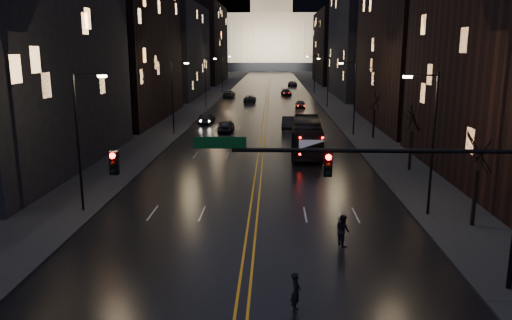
# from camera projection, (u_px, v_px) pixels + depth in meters

# --- Properties ---
(ground) EXTENTS (900.00, 900.00, 0.00)m
(ground) POSITION_uv_depth(u_px,v_px,m) (245.00, 287.00, 22.08)
(ground) COLOR black
(ground) RESTS_ON ground
(road) EXTENTS (20.00, 320.00, 0.02)m
(road) POSITION_uv_depth(u_px,v_px,m) (269.00, 85.00, 148.93)
(road) COLOR black
(road) RESTS_ON ground
(sidewalk_left) EXTENTS (8.00, 320.00, 0.16)m
(sidewalk_left) POSITION_uv_depth(u_px,v_px,m) (222.00, 85.00, 149.38)
(sidewalk_left) COLOR black
(sidewalk_left) RESTS_ON ground
(sidewalk_right) EXTENTS (8.00, 320.00, 0.16)m
(sidewalk_right) POSITION_uv_depth(u_px,v_px,m) (316.00, 85.00, 148.45)
(sidewalk_right) COLOR black
(sidewalk_right) RESTS_ON ground
(center_line) EXTENTS (0.62, 320.00, 0.01)m
(center_line) POSITION_uv_depth(u_px,v_px,m) (269.00, 85.00, 148.92)
(center_line) COLOR orange
(center_line) RESTS_ON road
(building_left_near) EXTENTS (12.00, 28.00, 22.00)m
(building_left_near) POSITION_uv_depth(u_px,v_px,m) (9.00, 41.00, 41.87)
(building_left_near) COLOR black
(building_left_near) RESTS_ON ground
(building_left_mid) EXTENTS (12.00, 30.00, 28.00)m
(building_left_mid) POSITION_uv_depth(u_px,v_px,m) (121.00, 23.00, 72.44)
(building_left_mid) COLOR black
(building_left_mid) RESTS_ON ground
(building_left_far) EXTENTS (12.00, 34.00, 20.00)m
(building_left_far) POSITION_uv_depth(u_px,v_px,m) (173.00, 51.00, 110.39)
(building_left_far) COLOR black
(building_left_far) RESTS_ON ground
(building_left_dist) EXTENTS (12.00, 40.00, 24.00)m
(building_left_dist) POSITION_uv_depth(u_px,v_px,m) (203.00, 44.00, 156.79)
(building_left_dist) COLOR black
(building_left_dist) RESTS_ON ground
(building_right_mid) EXTENTS (12.00, 34.00, 26.00)m
(building_right_mid) POSITION_uv_depth(u_px,v_px,m) (365.00, 37.00, 108.34)
(building_right_mid) COLOR black
(building_right_mid) RESTS_ON ground
(building_right_dist) EXTENTS (12.00, 40.00, 22.00)m
(building_right_dist) POSITION_uv_depth(u_px,v_px,m) (337.00, 47.00, 155.61)
(building_right_dist) COLOR black
(building_right_dist) RESTS_ON ground
(capitol) EXTENTS (90.00, 50.00, 58.50)m
(capitol) POSITION_uv_depth(u_px,v_px,m) (271.00, 36.00, 262.31)
(capitol) COLOR black
(capitol) RESTS_ON ground
(traffic_signal) EXTENTS (17.29, 0.45, 7.00)m
(traffic_signal) POSITION_uv_depth(u_px,v_px,m) (385.00, 177.00, 20.78)
(traffic_signal) COLOR black
(traffic_signal) RESTS_ON ground
(streetlamp_right_near) EXTENTS (2.13, 0.25, 9.00)m
(streetlamp_right_near) POSITION_uv_depth(u_px,v_px,m) (430.00, 137.00, 30.38)
(streetlamp_right_near) COLOR black
(streetlamp_right_near) RESTS_ON ground
(streetlamp_left_near) EXTENTS (2.13, 0.25, 9.00)m
(streetlamp_left_near) POSITION_uv_depth(u_px,v_px,m) (80.00, 135.00, 31.10)
(streetlamp_left_near) COLOR black
(streetlamp_left_near) RESTS_ON ground
(streetlamp_right_mid) EXTENTS (2.13, 0.25, 9.00)m
(streetlamp_right_mid) POSITION_uv_depth(u_px,v_px,m) (353.00, 94.00, 59.65)
(streetlamp_right_mid) COLOR black
(streetlamp_right_mid) RESTS_ON ground
(streetlamp_left_mid) EXTENTS (2.13, 0.25, 9.00)m
(streetlamp_left_mid) POSITION_uv_depth(u_px,v_px,m) (174.00, 94.00, 60.37)
(streetlamp_left_mid) COLOR black
(streetlamp_left_mid) RESTS_ON ground
(streetlamp_right_far) EXTENTS (2.13, 0.25, 9.00)m
(streetlamp_right_far) POSITION_uv_depth(u_px,v_px,m) (327.00, 79.00, 88.93)
(streetlamp_right_far) COLOR black
(streetlamp_right_far) RESTS_ON ground
(streetlamp_left_far) EXTENTS (2.13, 0.25, 9.00)m
(streetlamp_left_far) POSITION_uv_depth(u_px,v_px,m) (206.00, 79.00, 89.65)
(streetlamp_left_far) COLOR black
(streetlamp_left_far) RESTS_ON ground
(streetlamp_right_dist) EXTENTS (2.13, 0.25, 9.00)m
(streetlamp_right_dist) POSITION_uv_depth(u_px,v_px,m) (314.00, 72.00, 118.20)
(streetlamp_right_dist) COLOR black
(streetlamp_right_dist) RESTS_ON ground
(streetlamp_left_dist) EXTENTS (2.13, 0.25, 9.00)m
(streetlamp_left_dist) POSITION_uv_depth(u_px,v_px,m) (223.00, 72.00, 118.92)
(streetlamp_left_dist) COLOR black
(streetlamp_left_dist) RESTS_ON ground
(tree_right_near) EXTENTS (2.40, 2.40, 6.65)m
(tree_right_near) POSITION_uv_depth(u_px,v_px,m) (479.00, 153.00, 28.48)
(tree_right_near) COLOR black
(tree_right_near) RESTS_ON ground
(tree_right_mid) EXTENTS (2.40, 2.40, 6.65)m
(tree_right_mid) POSITION_uv_depth(u_px,v_px,m) (412.00, 119.00, 42.14)
(tree_right_mid) COLOR black
(tree_right_mid) RESTS_ON ground
(tree_right_far) EXTENTS (2.40, 2.40, 6.65)m
(tree_right_far) POSITION_uv_depth(u_px,v_px,m) (375.00, 100.00, 57.75)
(tree_right_far) COLOR black
(tree_right_far) RESTS_ON ground
(bus) EXTENTS (3.54, 12.52, 3.45)m
(bus) POSITION_uv_depth(u_px,v_px,m) (307.00, 136.00, 50.51)
(bus) COLOR black
(bus) RESTS_ON ground
(oncoming_car_a) EXTENTS (1.95, 4.73, 1.61)m
(oncoming_car_a) POSITION_uv_depth(u_px,v_px,m) (226.00, 126.00, 63.52)
(oncoming_car_a) COLOR black
(oncoming_car_a) RESTS_ON ground
(oncoming_car_b) EXTENTS (1.95, 4.50, 1.44)m
(oncoming_car_b) POSITION_uv_depth(u_px,v_px,m) (207.00, 119.00, 70.49)
(oncoming_car_b) COLOR black
(oncoming_car_b) RESTS_ON ground
(oncoming_car_c) EXTENTS (2.42, 5.01, 1.37)m
(oncoming_car_c) POSITION_uv_depth(u_px,v_px,m) (250.00, 99.00, 99.70)
(oncoming_car_c) COLOR black
(oncoming_car_c) RESTS_ON ground
(oncoming_car_d) EXTENTS (2.56, 5.74, 1.64)m
(oncoming_car_d) POSITION_uv_depth(u_px,v_px,m) (229.00, 94.00, 109.34)
(oncoming_car_d) COLOR black
(oncoming_car_d) RESTS_ON ground
(receding_car_a) EXTENTS (2.00, 5.15, 1.67)m
(receding_car_a) POSITION_uv_depth(u_px,v_px,m) (289.00, 123.00, 65.86)
(receding_car_a) COLOR black
(receding_car_a) RESTS_ON ground
(receding_car_b) EXTENTS (2.05, 4.52, 1.51)m
(receding_car_b) POSITION_uv_depth(u_px,v_px,m) (300.00, 104.00, 88.72)
(receding_car_b) COLOR black
(receding_car_b) RESTS_ON ground
(receding_car_c) EXTENTS (2.65, 5.27, 1.47)m
(receding_car_c) POSITION_uv_depth(u_px,v_px,m) (286.00, 92.00, 113.84)
(receding_car_c) COLOR black
(receding_car_c) RESTS_ON ground
(receding_car_d) EXTENTS (2.66, 5.57, 1.53)m
(receding_car_d) POSITION_uv_depth(u_px,v_px,m) (292.00, 84.00, 142.42)
(receding_car_d) COLOR black
(receding_car_d) RESTS_ON ground
(pedestrian_a) EXTENTS (0.51, 0.67, 1.65)m
(pedestrian_a) POSITION_uv_depth(u_px,v_px,m) (296.00, 292.00, 19.88)
(pedestrian_a) COLOR black
(pedestrian_a) RESTS_ON ground
(pedestrian_b) EXTENTS (0.75, 0.95, 1.72)m
(pedestrian_b) POSITION_uv_depth(u_px,v_px,m) (343.00, 230.00, 26.61)
(pedestrian_b) COLOR black
(pedestrian_b) RESTS_ON ground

